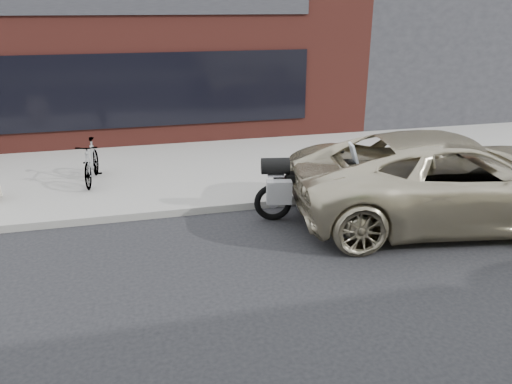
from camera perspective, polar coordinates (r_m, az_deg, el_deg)
The scene contains 7 objects.
ground at distance 6.74m, azimuth 6.12°, elevation -15.05°, with size 120.00×120.00×0.00m, color black.
near_sidewalk at distance 12.86m, azimuth -4.38°, elevation 3.24°, with size 44.00×6.00×0.15m, color gray.
storefront at distance 19.16m, azimuth -14.38°, elevation 15.10°, with size 14.00×10.07×4.50m.
neighbour_building at distance 22.57m, azimuth 19.11°, elevation 17.32°, with size 10.00×10.00×6.00m, color #26262B.
motorcycle at distance 9.51m, azimuth 5.98°, elevation 0.46°, with size 2.36×0.82×1.50m.
minivan at distance 10.07m, azimuth 21.51°, elevation 1.37°, with size 2.78×6.03×1.67m, color #B5AA8C.
bicycle_rear at distance 11.69m, azimuth -18.33°, elevation 3.31°, with size 0.46×1.61×0.97m, color gray.
Camera 1 is at (-1.97, -5.11, 3.93)m, focal length 35.00 mm.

